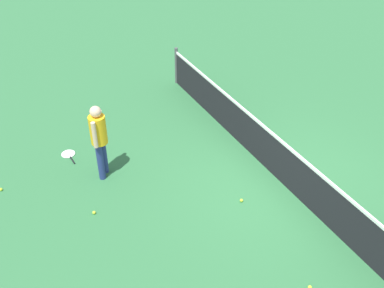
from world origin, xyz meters
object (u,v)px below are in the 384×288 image
tennis_ball_by_net (1,189)px  tennis_ball_stray_left (241,200)px  tennis_ball_near_player (94,213)px  tennis_ball_baseline (310,287)px  player_near_side (99,136)px  tennis_racket_near_player (69,155)px

tennis_ball_by_net → tennis_ball_stray_left: same height
tennis_ball_near_player → tennis_ball_baseline: same height
tennis_ball_baseline → tennis_ball_stray_left: (-2.27, 0.14, 0.00)m
player_near_side → tennis_ball_baseline: 4.89m
tennis_ball_by_net → tennis_ball_stray_left: 4.92m
tennis_racket_near_player → tennis_ball_by_net: tennis_ball_by_net is taller
tennis_racket_near_player → tennis_ball_near_player: bearing=-2.0°
tennis_ball_by_net → tennis_ball_baseline: same height
tennis_ball_near_player → tennis_ball_by_net: same height
tennis_ball_by_net → tennis_ball_baseline: size_ratio=1.00×
tennis_racket_near_player → tennis_ball_near_player: 2.10m
tennis_racket_near_player → tennis_ball_stray_left: tennis_ball_stray_left is taller
tennis_ball_baseline → tennis_racket_near_player: bearing=-155.1°
player_near_side → tennis_racket_near_player: bearing=-155.0°
tennis_racket_near_player → tennis_ball_stray_left: (3.13, 2.64, 0.02)m
tennis_ball_by_net → tennis_ball_baseline: 6.32m
tennis_ball_stray_left → tennis_racket_near_player: bearing=-139.9°
tennis_ball_near_player → tennis_ball_baseline: size_ratio=1.00×
tennis_ball_stray_left → tennis_ball_baseline: bearing=-3.4°
tennis_ball_near_player → tennis_ball_stray_left: same height
player_near_side → tennis_ball_by_net: player_near_side is taller
player_near_side → tennis_ball_baseline: size_ratio=25.76×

